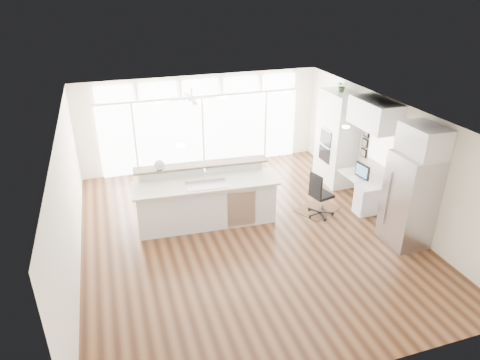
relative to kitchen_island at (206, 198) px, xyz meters
name	(u,v)px	position (x,y,z in m)	size (l,w,h in m)	color
floor	(246,233)	(0.72, -0.68, -0.65)	(7.00, 8.00, 0.02)	#3C2112
ceiling	(247,116)	(0.72, -0.68, 2.06)	(7.00, 8.00, 0.02)	white
wall_back	(202,122)	(0.72, 3.32, 0.71)	(7.00, 0.04, 2.70)	white
wall_front	(345,304)	(0.72, -4.68, 0.71)	(7.00, 0.04, 2.70)	white
wall_left	(69,203)	(-2.78, -0.68, 0.71)	(0.04, 8.00, 2.70)	white
wall_right	(389,158)	(4.22, -0.68, 0.71)	(0.04, 8.00, 2.70)	white
glass_wall	(203,132)	(0.72, 3.26, 0.41)	(5.80, 0.06, 2.08)	white
transom_row	(201,87)	(0.72, 3.26, 1.74)	(5.90, 0.06, 0.40)	white
desk_window	(381,146)	(4.18, -0.38, 0.91)	(0.04, 0.85, 0.85)	white
ceiling_fan	(192,95)	(0.22, 2.12, 1.84)	(1.16, 1.16, 0.32)	white
recessed_lights	(243,114)	(0.72, -0.48, 2.04)	(3.40, 3.00, 0.02)	white
oven_cabinet	(337,138)	(3.89, 1.12, 0.61)	(0.64, 1.20, 2.50)	silver
desk_nook	(362,192)	(3.85, -0.38, -0.26)	(0.72, 1.30, 0.76)	silver
upper_cabinets	(375,114)	(3.89, -0.38, 1.71)	(0.64, 1.30, 0.64)	silver
refrigerator	(410,200)	(3.83, -2.03, 0.36)	(0.76, 0.90, 2.00)	#B3B3B8
fridge_cabinet	(424,140)	(3.89, -2.03, 1.66)	(0.64, 0.90, 0.60)	silver
framed_photos	(365,143)	(4.18, 0.24, 0.76)	(0.06, 0.22, 0.80)	black
kitchen_island	(206,198)	(0.00, 0.00, 0.00)	(3.21, 1.21, 1.27)	silver
rug	(317,209)	(2.72, -0.23, -0.63)	(0.99, 0.72, 0.01)	#331D10
office_chair	(322,195)	(2.65, -0.50, -0.08)	(0.57, 0.53, 1.10)	black
fishbowl	(160,165)	(-0.92, 0.46, 0.76)	(0.24, 0.24, 0.24)	silver
monitor	(362,171)	(3.77, -0.38, 0.32)	(0.08, 0.47, 0.39)	black
keyboard	(355,179)	(3.60, -0.38, 0.13)	(0.13, 0.34, 0.02)	white
potted_plant	(342,87)	(3.89, 1.12, 1.98)	(0.27, 0.30, 0.23)	#325E28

